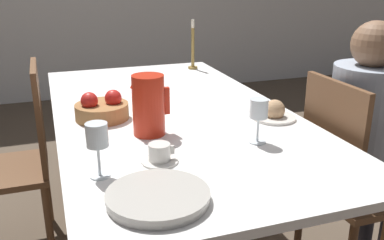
{
  "coord_description": "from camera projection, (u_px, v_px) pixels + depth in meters",
  "views": [
    {
      "loc": [
        -0.51,
        -1.76,
        1.35
      ],
      "look_at": [
        0.0,
        -0.29,
        0.81
      ],
      "focal_mm": 40.0,
      "sensor_mm": 36.0,
      "label": 1
    }
  ],
  "objects": [
    {
      "name": "candlestick_tall",
      "position": [
        193.0,
        50.0,
        2.7
      ],
      "size": [
        0.06,
        0.06,
        0.31
      ],
      "color": "olive",
      "rests_on": "dining_table"
    },
    {
      "name": "fruit_bowl",
      "position": [
        102.0,
        109.0,
        1.8
      ],
      "size": [
        0.22,
        0.22,
        0.12
      ],
      "color": "#9E6B3D",
      "rests_on": "dining_table"
    },
    {
      "name": "red_pitcher",
      "position": [
        149.0,
        105.0,
        1.61
      ],
      "size": [
        0.15,
        0.12,
        0.23
      ],
      "color": "red",
      "rests_on": "dining_table"
    },
    {
      "name": "teacup_across",
      "position": [
        148.0,
        104.0,
        1.92
      ],
      "size": [
        0.12,
        0.12,
        0.06
      ],
      "color": "silver",
      "rests_on": "dining_table"
    },
    {
      "name": "bread_plate",
      "position": [
        274.0,
        113.0,
        1.81
      ],
      "size": [
        0.18,
        0.18,
        0.09
      ],
      "color": "silver",
      "rests_on": "dining_table"
    },
    {
      "name": "wine_glass_water",
      "position": [
        97.0,
        138.0,
        1.27
      ],
      "size": [
        0.07,
        0.07,
        0.17
      ],
      "color": "white",
      "rests_on": "dining_table"
    },
    {
      "name": "chair_opposite",
      "position": [
        18.0,
        157.0,
        2.09
      ],
      "size": [
        0.42,
        0.42,
        0.94
      ],
      "rotation": [
        0.0,
        0.0,
        1.57
      ],
      "color": "brown",
      "rests_on": "ground_plane"
    },
    {
      "name": "wine_glass_juice",
      "position": [
        259.0,
        111.0,
        1.53
      ],
      "size": [
        0.07,
        0.07,
        0.17
      ],
      "color": "white",
      "rests_on": "dining_table"
    },
    {
      "name": "person_seated",
      "position": [
        369.0,
        133.0,
        1.85
      ],
      "size": [
        0.39,
        0.41,
        1.17
      ],
      "rotation": [
        0.0,
        0.0,
        -1.57
      ],
      "color": "#33333D",
      "rests_on": "ground_plane"
    },
    {
      "name": "dining_table",
      "position": [
        171.0,
        129.0,
        1.95
      ],
      "size": [
        1.01,
        1.92,
        0.76
      ],
      "color": "white",
      "rests_on": "ground_plane"
    },
    {
      "name": "chair_person_side",
      "position": [
        350.0,
        180.0,
        1.86
      ],
      "size": [
        0.42,
        0.42,
        0.94
      ],
      "rotation": [
        0.0,
        0.0,
        -1.57
      ],
      "color": "brown",
      "rests_on": "ground_plane"
    },
    {
      "name": "teacup_near_person",
      "position": [
        160.0,
        154.0,
        1.4
      ],
      "size": [
        0.12,
        0.12,
        0.06
      ],
      "color": "silver",
      "rests_on": "dining_table"
    },
    {
      "name": "serving_tray",
      "position": [
        158.0,
        197.0,
        1.16
      ],
      "size": [
        0.29,
        0.29,
        0.03
      ],
      "color": "#B7B2A8",
      "rests_on": "dining_table"
    }
  ]
}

